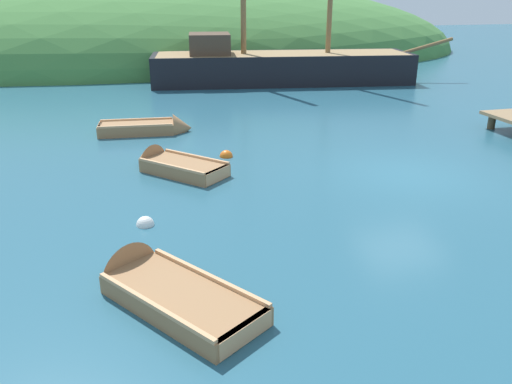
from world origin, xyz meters
The scene contains 8 objects.
ground_plane centered at (0.00, 0.00, 0.00)m, with size 120.00×120.00×0.00m, color #285B70.
shore_hill centered at (-6.27, 32.05, 0.00)m, with size 55.05×27.88×11.95m, color #477F3D.
sailing_ship centered at (1.01, 16.17, 0.61)m, with size 17.26×5.65×12.47m.
rowboat_center centered at (-6.55, 2.00, 0.12)m, with size 2.92×3.05×1.12m.
rowboat_far centered at (-7.45, -4.69, 0.11)m, with size 3.05×3.67×1.22m.
rowboat_near_dock centered at (-6.83, 6.58, 0.14)m, with size 3.47×1.39×1.09m.
buoy_orange centered at (-4.71, 2.97, 0.00)m, with size 0.42×0.42×0.42m, color orange.
buoy_white centered at (-7.50, -1.69, 0.00)m, with size 0.41×0.41×0.41m, color white.
Camera 1 is at (-7.75, -12.76, 4.98)m, focal length 36.75 mm.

